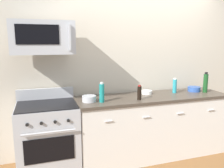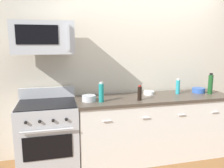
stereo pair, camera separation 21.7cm
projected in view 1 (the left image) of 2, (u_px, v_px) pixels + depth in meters
name	position (u px, v px, depth m)	size (l,w,h in m)	color
ground_plane	(151.00, 154.00, 3.52)	(6.43, 6.43, 0.00)	brown
back_wall	(142.00, 64.00, 3.66)	(5.36, 0.10, 2.70)	beige
counter_unit	(152.00, 126.00, 3.44)	(2.27, 0.66, 0.92)	silver
range_oven	(48.00, 137.00, 2.99)	(0.76, 0.69, 1.07)	#B7BABF
microwave	(43.00, 38.00, 2.80)	(0.74, 0.44, 0.40)	#B7BABF
bottle_sparkling_teal	(102.00, 93.00, 2.98)	(0.07, 0.07, 0.27)	#197F7A
bottle_dish_soap	(175.00, 86.00, 3.53)	(0.06, 0.06, 0.23)	teal
bottle_wine_green	(206.00, 83.00, 3.57)	(0.07, 0.07, 0.32)	#19471E
bottle_soy_sauce_dark	(139.00, 93.00, 3.11)	(0.06, 0.06, 0.21)	black
bowl_steel_prep	(89.00, 99.00, 3.02)	(0.19, 0.19, 0.08)	#B2B5BA
bowl_white_ceramic	(147.00, 92.00, 3.47)	(0.16, 0.16, 0.05)	white
bowl_blue_mixing	(194.00, 89.00, 3.66)	(0.20, 0.20, 0.07)	#2D519E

